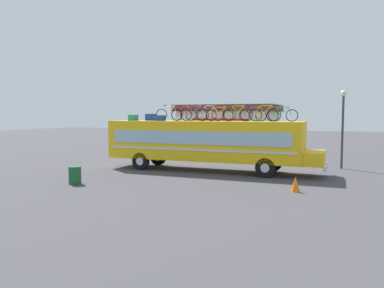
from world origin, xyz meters
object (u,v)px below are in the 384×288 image
(rooftop_bicycle_8, at_px, (265,114))
(street_lamp, at_px, (343,118))
(rooftop_bicycle_2, at_px, (184,114))
(rooftop_bicycle_5, at_px, (219,115))
(rooftop_bicycle_6, at_px, (238,114))
(traffic_cone, at_px, (295,184))
(rooftop_bicycle_4, at_px, (210,114))
(luggage_bag_2, at_px, (151,117))
(rooftop_bicycle_7, at_px, (252,115))
(trash_bin, at_px, (75,175))
(luggage_bag_1, at_px, (133,118))
(rooftop_bicycle_3, at_px, (194,114))
(rooftop_bicycle_1, at_px, (169,114))
(bus, at_px, (206,141))
(luggage_bag_3, at_px, (160,118))
(rooftop_bicycle_9, at_px, (282,115))

(rooftop_bicycle_8, distance_m, street_lamp, 5.58)
(rooftop_bicycle_2, height_order, rooftop_bicycle_5, rooftop_bicycle_2)
(rooftop_bicycle_5, height_order, rooftop_bicycle_8, rooftop_bicycle_8)
(rooftop_bicycle_6, height_order, street_lamp, street_lamp)
(traffic_cone, bearing_deg, rooftop_bicycle_5, 139.79)
(rooftop_bicycle_4, relative_size, rooftop_bicycle_5, 1.07)
(rooftop_bicycle_6, bearing_deg, rooftop_bicycle_4, -177.88)
(rooftop_bicycle_4, distance_m, traffic_cone, 7.80)
(luggage_bag_2, distance_m, rooftop_bicycle_7, 6.56)
(rooftop_bicycle_6, relative_size, trash_bin, 2.04)
(luggage_bag_1, bearing_deg, traffic_cone, -21.73)
(luggage_bag_1, height_order, traffic_cone, luggage_bag_1)
(rooftop_bicycle_3, bearing_deg, rooftop_bicycle_7, 7.63)
(luggage_bag_1, distance_m, rooftop_bicycle_7, 7.57)
(rooftop_bicycle_1, xyz_separation_m, rooftop_bicycle_2, (0.88, 0.21, -0.02))
(bus, bearing_deg, trash_bin, -124.65)
(rooftop_bicycle_1, height_order, trash_bin, rooftop_bicycle_1)
(rooftop_bicycle_3, bearing_deg, rooftop_bicycle_4, 18.65)
(rooftop_bicycle_1, relative_size, rooftop_bicycle_4, 1.00)
(rooftop_bicycle_5, bearing_deg, trash_bin, -131.46)
(luggage_bag_3, bearing_deg, bus, 2.90)
(trash_bin, distance_m, traffic_cone, 10.30)
(rooftop_bicycle_6, bearing_deg, rooftop_bicycle_7, 7.10)
(rooftop_bicycle_1, height_order, rooftop_bicycle_8, rooftop_bicycle_1)
(luggage_bag_1, height_order, street_lamp, street_lamp)
(luggage_bag_2, relative_size, rooftop_bicycle_8, 0.37)
(rooftop_bicycle_7, bearing_deg, rooftop_bicycle_6, -172.90)
(rooftop_bicycle_4, height_order, traffic_cone, rooftop_bicycle_4)
(rooftop_bicycle_7, height_order, rooftop_bicycle_8, rooftop_bicycle_8)
(luggage_bag_1, bearing_deg, bus, 1.66)
(bus, height_order, rooftop_bicycle_7, rooftop_bicycle_7)
(rooftop_bicycle_5, bearing_deg, street_lamp, 33.49)
(rooftop_bicycle_5, height_order, rooftop_bicycle_6, rooftop_bicycle_6)
(luggage_bag_3, bearing_deg, rooftop_bicycle_7, 5.53)
(rooftop_bicycle_6, bearing_deg, luggage_bag_1, -176.30)
(traffic_cone, height_order, street_lamp, street_lamp)
(rooftop_bicycle_1, bearing_deg, traffic_cone, -28.10)
(luggage_bag_3, relative_size, street_lamp, 0.13)
(traffic_cone, bearing_deg, luggage_bag_1, 158.27)
(rooftop_bicycle_5, xyz_separation_m, rooftop_bicycle_7, (1.75, 0.72, -0.01))
(rooftop_bicycle_1, height_order, traffic_cone, rooftop_bicycle_1)
(luggage_bag_2, height_order, rooftop_bicycle_3, rooftop_bicycle_3)
(rooftop_bicycle_7, bearing_deg, trash_bin, -136.34)
(rooftop_bicycle_2, height_order, rooftop_bicycle_8, rooftop_bicycle_8)
(rooftop_bicycle_3, bearing_deg, luggage_bag_1, -178.86)
(luggage_bag_2, distance_m, rooftop_bicycle_9, 8.28)
(rooftop_bicycle_2, height_order, traffic_cone, rooftop_bicycle_2)
(rooftop_bicycle_3, xyz_separation_m, rooftop_bicycle_4, (0.86, 0.29, 0.00))
(rooftop_bicycle_3, bearing_deg, traffic_cone, -33.80)
(rooftop_bicycle_5, distance_m, trash_bin, 8.58)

